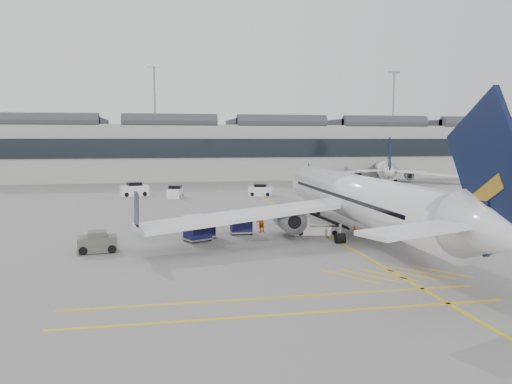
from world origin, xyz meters
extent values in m
plane|color=gray|center=(0.00, 0.00, 0.00)|extent=(220.00, 220.00, 0.00)
cube|color=#9E9E99|center=(0.00, 72.00, 5.50)|extent=(200.00, 20.00, 11.00)
cube|color=black|center=(0.00, 61.80, 6.50)|extent=(200.00, 0.50, 3.60)
cube|color=#38383D|center=(0.00, 72.00, 11.70)|extent=(200.00, 18.00, 1.40)
cylinder|color=slate|center=(-5.00, 86.00, 12.50)|extent=(0.44, 0.44, 25.00)
cube|color=slate|center=(-5.00, 86.00, 25.20)|extent=(3.00, 0.60, 0.50)
cylinder|color=slate|center=(55.00, 86.00, 12.50)|extent=(0.44, 0.44, 25.00)
cube|color=slate|center=(55.00, 86.00, 25.20)|extent=(3.00, 0.60, 0.50)
cube|color=gold|center=(10.00, 10.00, 0.01)|extent=(0.25, 60.00, 0.01)
cylinder|color=silver|center=(12.43, 4.81, 3.22)|extent=(4.36, 30.69, 3.84)
cone|color=silver|center=(12.72, 22.16, 3.22)|extent=(3.91, 4.15, 3.84)
cone|color=silver|center=(12.13, -12.96, 3.63)|extent=(3.92, 4.97, 3.84)
cube|color=silver|center=(2.70, 3.44, 2.30)|extent=(17.67, 8.60, 0.36)
cube|color=silver|center=(22.10, 3.11, 2.30)|extent=(17.61, 9.12, 0.36)
cylinder|color=slate|center=(6.51, 5.42, 1.58)|extent=(2.21, 3.71, 2.14)
cylinder|color=slate|center=(18.36, 5.22, 1.58)|extent=(2.21, 3.71, 2.14)
cube|color=black|center=(12.14, -12.35, 6.48)|extent=(0.44, 7.78, 8.55)
cylinder|color=black|center=(12.62, 16.55, 0.33)|extent=(0.30, 0.66, 0.65)
cylinder|color=black|center=(9.83, 2.30, 0.41)|extent=(0.73, 0.83, 0.82)
cylinder|color=black|center=(14.94, 2.21, 0.41)|extent=(0.73, 0.83, 0.82)
cylinder|color=silver|center=(38.48, 55.44, 2.55)|extent=(11.92, 23.66, 3.04)
cone|color=silver|center=(43.63, 68.21, 2.55)|extent=(4.04, 4.14, 3.04)
cone|color=silver|center=(33.21, 42.38, 2.87)|extent=(4.28, 4.74, 3.04)
cube|color=silver|center=(30.89, 57.20, 1.82)|extent=(13.93, 3.86, 0.28)
cube|color=silver|center=(45.16, 51.44, 1.82)|extent=(12.42, 11.08, 0.28)
cylinder|color=slate|center=(34.28, 57.58, 1.25)|extent=(2.67, 3.34, 1.70)
cylinder|color=slate|center=(42.99, 54.06, 1.25)|extent=(2.67, 3.34, 1.70)
cube|color=black|center=(33.39, 42.83, 5.14)|extent=(2.53, 5.80, 6.78)
cylinder|color=black|center=(41.96, 64.08, 0.26)|extent=(0.40, 0.57, 0.52)
cylinder|color=black|center=(35.84, 54.33, 0.32)|extent=(0.77, 0.81, 0.65)
cylinder|color=black|center=(39.60, 52.81, 0.32)|extent=(0.77, 0.81, 0.65)
cube|color=silver|center=(9.24, 6.43, 0.36)|extent=(4.14, 2.30, 0.72)
cube|color=black|center=(10.24, 6.22, 1.18)|extent=(3.64, 1.81, 1.52)
cube|color=silver|center=(8.13, 6.65, 1.08)|extent=(1.18, 1.50, 0.93)
cylinder|color=black|center=(7.68, 6.01, 0.23)|extent=(0.48, 0.27, 0.45)
cylinder|color=black|center=(7.97, 7.42, 0.23)|extent=(0.48, 0.27, 0.45)
cylinder|color=black|center=(10.50, 5.43, 0.23)|extent=(0.48, 0.27, 0.45)
cylinder|color=black|center=(10.79, 6.84, 0.23)|extent=(0.48, 0.27, 0.45)
cube|color=gray|center=(2.82, 7.66, 0.20)|extent=(1.92, 1.58, 0.14)
cube|color=#111244|center=(2.82, 7.66, 1.10)|extent=(1.75, 1.53, 1.63)
cube|color=silver|center=(2.82, 7.66, 1.96)|extent=(1.81, 1.58, 0.11)
cylinder|color=black|center=(2.03, 7.04, 0.12)|extent=(0.25, 0.11, 0.25)
cylinder|color=black|center=(2.03, 8.28, 0.12)|extent=(0.25, 0.11, 0.25)
cylinder|color=black|center=(3.61, 7.04, 0.12)|extent=(0.25, 0.11, 0.25)
cylinder|color=black|center=(3.61, 8.28, 0.12)|extent=(0.25, 0.11, 0.25)
cube|color=gray|center=(-0.36, 6.64, 0.19)|extent=(1.81, 1.51, 0.13)
cube|color=#111244|center=(-0.36, 6.64, 1.02)|extent=(1.65, 1.45, 1.52)
cube|color=silver|center=(-0.36, 6.64, 1.82)|extent=(1.71, 1.50, 0.10)
cylinder|color=black|center=(-1.11, 6.08, 0.11)|extent=(0.23, 0.11, 0.23)
cylinder|color=black|center=(-1.08, 7.23, 0.11)|extent=(0.23, 0.11, 0.23)
cylinder|color=black|center=(0.36, 6.05, 0.11)|extent=(0.23, 0.11, 0.23)
cylinder|color=black|center=(0.38, 7.20, 0.11)|extent=(0.23, 0.11, 0.23)
cube|color=gray|center=(-1.02, 8.18, 0.17)|extent=(1.79, 1.57, 0.11)
cube|color=#111244|center=(-1.02, 8.18, 0.91)|extent=(1.64, 1.50, 1.35)
cube|color=silver|center=(-1.02, 8.18, 1.62)|extent=(1.70, 1.55, 0.09)
cylinder|color=black|center=(-1.56, 7.56, 0.10)|extent=(0.22, 0.13, 0.20)
cylinder|color=black|center=(-1.75, 8.57, 0.10)|extent=(0.22, 0.13, 0.20)
cylinder|color=black|center=(-0.28, 7.80, 0.10)|extent=(0.22, 0.13, 0.20)
cylinder|color=black|center=(-0.47, 8.80, 0.10)|extent=(0.22, 0.13, 0.20)
cube|color=gray|center=(-1.11, 5.26, 0.21)|extent=(2.48, 2.33, 0.14)
cube|color=#111244|center=(-1.11, 5.26, 1.12)|extent=(2.30, 2.20, 1.66)
cube|color=silver|center=(-1.11, 5.26, 2.00)|extent=(2.37, 2.28, 0.11)
cylinder|color=black|center=(-1.53, 4.33, 0.13)|extent=(0.28, 0.22, 0.25)
cylinder|color=black|center=(-2.12, 5.45, 0.13)|extent=(0.28, 0.22, 0.25)
cylinder|color=black|center=(-0.11, 5.08, 0.13)|extent=(0.28, 0.22, 0.25)
cylinder|color=black|center=(-0.70, 6.20, 0.13)|extent=(0.28, 0.22, 0.25)
imported|color=orange|center=(7.23, 9.50, 0.82)|extent=(0.71, 0.65, 1.64)
imported|color=orange|center=(4.56, 8.18, 0.97)|extent=(1.20, 1.18, 1.94)
cube|color=#4A4C41|center=(-8.52, 2.71, 0.60)|extent=(2.90, 1.94, 1.09)
cube|color=#4A4C41|center=(-8.52, 2.71, 1.26)|extent=(1.45, 1.45, 0.55)
cylinder|color=black|center=(-9.42, 1.89, 0.31)|extent=(0.64, 0.34, 0.61)
cylinder|color=black|center=(-9.58, 3.30, 0.31)|extent=(0.64, 0.34, 0.61)
cylinder|color=black|center=(-7.47, 2.12, 0.31)|extent=(0.64, 0.34, 0.61)
cylinder|color=black|center=(-7.63, 3.53, 0.31)|extent=(0.64, 0.34, 0.61)
cone|color=#F24C0A|center=(12.65, 21.59, 0.25)|extent=(0.37, 0.37, 0.51)
cone|color=#F24C0A|center=(13.20, 7.64, 0.24)|extent=(0.34, 0.34, 0.48)
cube|color=silver|center=(-7.71, 39.43, 0.76)|extent=(4.24, 2.79, 1.51)
cube|color=black|center=(-7.71, 39.43, 1.68)|extent=(2.32, 2.24, 0.65)
cylinder|color=black|center=(-8.77, 38.29, 0.32)|extent=(0.69, 0.38, 0.65)
cylinder|color=black|center=(-9.17, 39.97, 0.32)|extent=(0.69, 0.38, 0.65)
cylinder|color=black|center=(-6.25, 38.89, 0.32)|extent=(0.69, 0.38, 0.65)
cylinder|color=black|center=(-6.65, 40.57, 0.32)|extent=(0.69, 0.38, 0.65)
cube|color=silver|center=(-1.98, 35.87, 0.66)|extent=(2.40, 3.70, 1.33)
cube|color=black|center=(-1.98, 35.87, 1.47)|extent=(1.94, 2.01, 0.57)
cylinder|color=black|center=(-1.48, 34.60, 0.28)|extent=(0.33, 0.60, 0.57)
cylinder|color=black|center=(-2.96, 34.92, 0.28)|extent=(0.33, 0.60, 0.57)
cylinder|color=black|center=(-0.99, 36.82, 0.28)|extent=(0.33, 0.60, 0.57)
cylinder|color=black|center=(-2.48, 37.15, 0.28)|extent=(0.33, 0.60, 0.57)
cube|color=silver|center=(10.28, 36.27, 0.65)|extent=(3.71, 2.67, 1.30)
cube|color=black|center=(10.28, 36.27, 1.44)|extent=(2.10, 2.04, 0.56)
cylinder|color=black|center=(8.98, 35.92, 0.28)|extent=(0.60, 0.37, 0.56)
cylinder|color=black|center=(9.46, 37.34, 0.28)|extent=(0.60, 0.37, 0.56)
cylinder|color=black|center=(11.10, 35.20, 0.28)|extent=(0.60, 0.37, 0.56)
cylinder|color=black|center=(11.58, 36.61, 0.28)|extent=(0.60, 0.37, 0.56)
camera|label=1|loc=(-3.91, -34.33, 8.11)|focal=35.00mm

